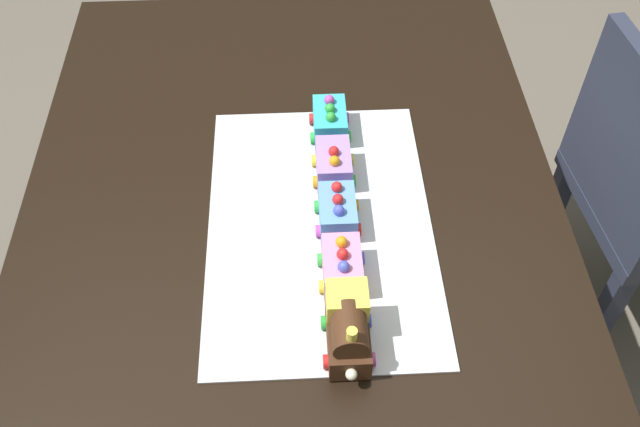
{
  "coord_description": "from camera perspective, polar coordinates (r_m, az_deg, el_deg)",
  "views": [
    {
      "loc": [
        -0.82,
        -0.01,
        1.72
      ],
      "look_at": [
        -0.03,
        -0.05,
        0.77
      ],
      "focal_mm": 39.24,
      "sensor_mm": 36.0,
      "label": 1
    }
  ],
  "objects": [
    {
      "name": "cake_car_tanker_lavender",
      "position": [
        1.31,
        1.1,
        4.06
      ],
      "size": [
        0.1,
        0.08,
        0.07
      ],
      "color": "#AD84E0",
      "rests_on": "cake_board"
    },
    {
      "name": "cake_locomotive",
      "position": [
        1.08,
        2.31,
        -9.31
      ],
      "size": [
        0.14,
        0.08,
        0.12
      ],
      "color": "#472816",
      "rests_on": "cake_board"
    },
    {
      "name": "dining_table",
      "position": [
        1.36,
        -2.12,
        -2.84
      ],
      "size": [
        1.4,
        1.0,
        0.74
      ],
      "color": "black",
      "rests_on": "ground"
    },
    {
      "name": "cake_car_caboose_bubblegum",
      "position": [
        1.16,
        1.81,
        -4.29
      ],
      "size": [
        0.1,
        0.08,
        0.07
      ],
      "color": "pink",
      "rests_on": "cake_board"
    },
    {
      "name": "cake_board",
      "position": [
        1.25,
        0.0,
        -0.94
      ],
      "size": [
        0.6,
        0.4,
        0.0
      ],
      "primitive_type": "cube",
      "color": "silver",
      "rests_on": "dining_table"
    },
    {
      "name": "cake_car_hopper_sky_blue",
      "position": [
        1.23,
        1.43,
        0.16
      ],
      "size": [
        0.1,
        0.08,
        0.07
      ],
      "color": "#669EEA",
      "rests_on": "cake_board"
    },
    {
      "name": "ground_plane",
      "position": [
        1.9,
        -1.57,
        -14.43
      ],
      "size": [
        8.0,
        8.0,
        0.0
      ],
      "primitive_type": "plane",
      "color": "#6B6054"
    },
    {
      "name": "cake_car_flatbed_turquoise",
      "position": [
        1.4,
        0.81,
        7.57
      ],
      "size": [
        0.1,
        0.08,
        0.07
      ],
      "color": "#38B7C6",
      "rests_on": "cake_board"
    }
  ]
}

